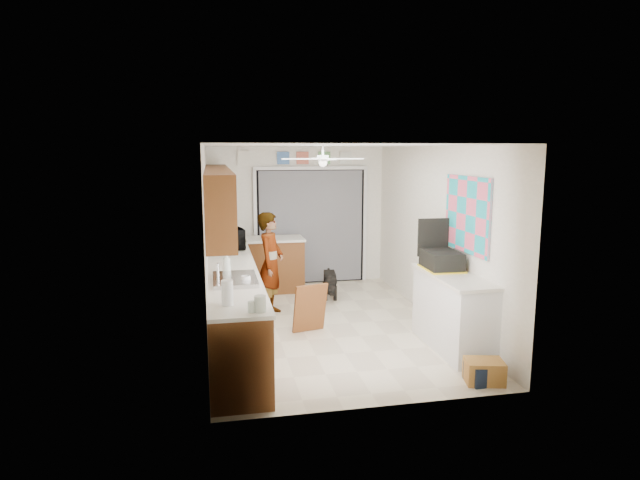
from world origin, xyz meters
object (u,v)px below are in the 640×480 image
microwave (229,238)px  man (271,264)px  cup (246,279)px  cardboard_box (484,371)px  dog (330,284)px  suitcase (442,260)px  paper_towel_roll (227,293)px  soap_bottle (227,263)px  navy_crate (484,373)px

microwave → man: (0.59, -0.47, -0.33)m
cup → man: size_ratio=0.07×
cardboard_box → dog: size_ratio=0.63×
cup → suitcase: (2.49, 0.24, 0.07)m
cup → paper_towel_roll: size_ratio=0.45×
soap_bottle → navy_crate: (2.62, -1.59, -0.97)m
microwave → dog: (1.64, 0.22, -0.85)m
suitcase → man: (-2.02, 1.53, -0.28)m
soap_bottle → cardboard_box: 3.21m
cardboard_box → navy_crate: size_ratio=1.17×
microwave → man: bearing=-142.2°
cardboard_box → man: (-1.95, 2.85, 0.65)m
cup → suitcase: size_ratio=0.21×
cardboard_box → cup: bearing=156.0°
paper_towel_roll → dog: 3.83m
paper_towel_roll → suitcase: size_ratio=0.45×
cardboard_box → navy_crate: cardboard_box is taller
suitcase → dog: bearing=115.3°
soap_bottle → navy_crate: size_ratio=0.82×
navy_crate → man: (-1.95, 2.85, 0.67)m
cup → microwave: bearing=92.8°
paper_towel_roll → navy_crate: (2.65, -0.23, -0.96)m
suitcase → cardboard_box: size_ratio=1.39×
soap_bottle → man: size_ratio=0.18×
paper_towel_roll → microwave: bearing=87.8°
navy_crate → man: size_ratio=0.22×
soap_bottle → man: 1.46m
microwave → navy_crate: 4.29m
navy_crate → suitcase: bearing=87.0°
cardboard_box → man: bearing=124.4°
navy_crate → dog: (-0.89, 3.54, 0.14)m
soap_bottle → suitcase: size_ratio=0.50×
suitcase → man: bearing=144.6°
microwave → cardboard_box: 4.29m
cup → dog: (1.53, 2.46, -0.74)m
soap_bottle → dog: soap_bottle is taller
cup → navy_crate: 2.79m
soap_bottle → dog: size_ratio=0.44×
dog → suitcase: bearing=-58.2°
cup → dog: 2.99m
soap_bottle → cardboard_box: size_ratio=0.70×
suitcase → navy_crate: bearing=-91.2°
cup → cardboard_box: bearing=-24.0°
microwave → paper_towel_roll: (-0.12, -3.09, -0.03)m
suitcase → dog: 2.56m
man → dog: (1.05, 0.69, -0.53)m
microwave → soap_bottle: 1.73m
suitcase → microwave: bearing=144.3°
paper_towel_roll → dog: size_ratio=0.40×
dog → microwave: bearing=-164.0°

